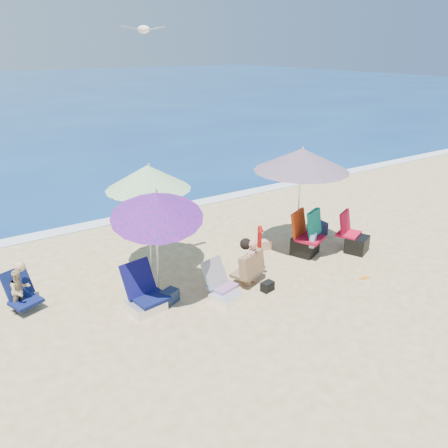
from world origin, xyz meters
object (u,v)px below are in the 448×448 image
umbrella_blue (157,206)px  furled_umbrella (259,246)px  chair_navy (145,297)px  person_left (20,289)px  seagull (144,29)px  camp_chair_left (354,240)px  umbrella_striped (148,177)px  chair_rainbow (223,289)px  camp_chair_right (307,239)px  umbrella_turquoise (302,160)px  person_center (250,263)px

umbrella_blue → furled_umbrella: (2.08, -0.25, -1.19)m
umbrella_blue → furled_umbrella: size_ratio=1.93×
chair_navy → person_left: (-1.83, 1.16, 0.19)m
umbrella_blue → seagull: bearing=68.2°
camp_chair_left → person_left: 6.99m
umbrella_striped → seagull: seagull is taller
umbrella_striped → person_left: size_ratio=2.55×
chair_rainbow → camp_chair_right: (2.59, 0.55, 0.20)m
umbrella_turquoise → camp_chair_right: umbrella_turquoise is taller
umbrella_turquoise → seagull: seagull is taller
camp_chair_right → seagull: bearing=161.6°
chair_rainbow → umbrella_striped: bearing=106.5°
umbrella_striped → camp_chair_left: (4.17, -1.76, -1.70)m
umbrella_blue → person_left: umbrella_blue is taller
camp_chair_left → person_center: (-2.88, 0.07, 0.18)m
umbrella_turquoise → chair_rainbow: size_ratio=2.85×
umbrella_blue → camp_chair_left: bearing=-6.6°
camp_chair_right → person_left: camp_chair_right is taller
chair_rainbow → person_center: person_center is taller
furled_umbrella → camp_chair_left: 2.55m
umbrella_blue → chair_navy: (-0.40, -0.15, -1.61)m
umbrella_turquoise → person_left: umbrella_turquoise is taller
umbrella_blue → chair_rainbow: bearing=-32.4°
umbrella_striped → furled_umbrella: bearing=-41.7°
furled_umbrella → person_center: size_ratio=1.24×
camp_chair_left → seagull: (-4.19, 1.52, 4.37)m
camp_chair_left → camp_chair_right: 1.14m
umbrella_striped → chair_rainbow: size_ratio=2.71×
umbrella_striped → person_left: umbrella_striped is taller
umbrella_blue → camp_chair_left: umbrella_blue is taller
person_left → seagull: seagull is taller
furled_umbrella → person_center: 0.47m
seagull → chair_rainbow: bearing=-70.8°
chair_rainbow → person_left: person_left is taller
person_left → seagull: bearing=-0.5°
umbrella_striped → umbrella_blue: (-0.41, -1.24, -0.15)m
umbrella_blue → chair_rainbow: size_ratio=2.68×
chair_navy → chair_rainbow: bearing=-18.9°
chair_navy → camp_chair_left: bearing=-4.4°
umbrella_turquoise → chair_navy: umbrella_turquoise is taller
umbrella_blue → camp_chair_left: 4.87m
umbrella_turquoise → seagull: 4.14m
person_left → camp_chair_right: bearing=-10.5°
chair_rainbow → chair_navy: bearing=161.1°
camp_chair_right → umbrella_blue: bearing=179.1°
umbrella_striped → camp_chair_left: bearing=-22.9°
camp_chair_left → person_center: person_center is taller
chair_rainbow → camp_chair_left: camp_chair_left is taller
umbrella_turquoise → camp_chair_right: 1.75m
chair_rainbow → furled_umbrella: bearing=17.9°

